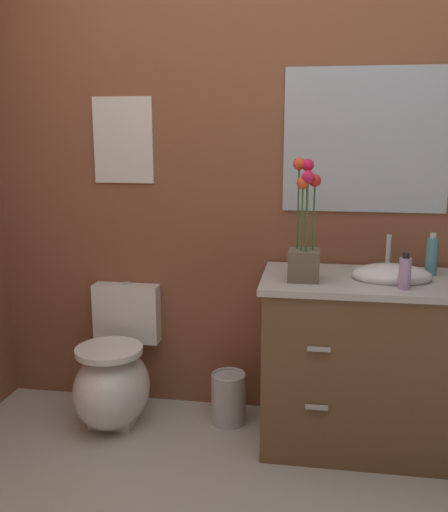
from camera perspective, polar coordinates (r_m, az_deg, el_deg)
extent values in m
cube|color=brown|center=(2.96, 8.69, 7.44)|extent=(4.63, 0.05, 2.50)
ellipsoid|color=white|center=(3.07, -11.09, -12.82)|extent=(0.38, 0.48, 0.40)
cube|color=white|center=(3.16, -10.68, -14.26)|extent=(0.22, 0.26, 0.18)
cube|color=white|center=(3.21, -9.58, -5.54)|extent=(0.36, 0.13, 0.32)
cylinder|color=white|center=(2.97, -11.39, -9.21)|extent=(0.34, 0.34, 0.03)
cylinder|color=#B7B7BC|center=(3.17, -9.68, -2.78)|extent=(0.04, 0.04, 0.02)
cube|color=brown|center=(2.85, 13.36, -10.57)|extent=(0.90, 0.52, 0.80)
cube|color=#BCB7B2|center=(2.72, 13.79, -2.47)|extent=(0.94, 0.56, 0.03)
ellipsoid|color=white|center=(2.73, 16.34, -1.83)|extent=(0.36, 0.26, 0.10)
cylinder|color=#B7B7BC|center=(2.87, 16.04, 0.29)|extent=(0.02, 0.02, 0.18)
cube|color=#B7B7BC|center=(2.53, 9.42, -9.14)|extent=(0.10, 0.02, 0.02)
cube|color=#B7B7BC|center=(2.64, 9.21, -14.66)|extent=(0.10, 0.02, 0.02)
cube|color=brown|center=(2.62, 7.95, -0.91)|extent=(0.14, 0.14, 0.14)
cylinder|color=#386B2D|center=(2.58, 8.93, 3.98)|extent=(0.01, 0.01, 0.31)
sphere|color=red|center=(2.56, 9.05, 7.44)|extent=(0.06, 0.06, 0.06)
cylinder|color=#386B2D|center=(2.59, 8.22, 4.79)|extent=(0.01, 0.01, 0.38)
sphere|color=#E01E51|center=(2.58, 8.35, 8.96)|extent=(0.06, 0.06, 0.06)
cylinder|color=#386B2D|center=(2.59, 7.39, 4.87)|extent=(0.01, 0.01, 0.38)
sphere|color=#EA4C23|center=(2.58, 7.51, 9.10)|extent=(0.06, 0.06, 0.06)
cylinder|color=#386B2D|center=(2.56, 7.77, 3.85)|extent=(0.01, 0.01, 0.30)
sphere|color=#EA4C23|center=(2.54, 7.86, 7.23)|extent=(0.06, 0.06, 0.06)
cylinder|color=#386B2D|center=(2.55, 8.27, 4.10)|extent=(0.01, 0.01, 0.33)
sphere|color=#E01E51|center=(2.53, 8.39, 7.80)|extent=(0.06, 0.06, 0.06)
cylinder|color=#B28CBF|center=(2.57, 17.56, -1.68)|extent=(0.05, 0.05, 0.14)
cylinder|color=black|center=(2.55, 17.68, 0.06)|extent=(0.03, 0.03, 0.02)
cylinder|color=teal|center=(2.86, 19.97, -0.06)|extent=(0.05, 0.05, 0.18)
cylinder|color=#B7B7BC|center=(2.84, 20.12, 1.91)|extent=(0.03, 0.03, 0.02)
cylinder|color=#B7B7BC|center=(3.07, 0.47, -14.04)|extent=(0.18, 0.18, 0.26)
torus|color=#B7B7BC|center=(3.02, 0.47, -11.73)|extent=(0.18, 0.18, 0.01)
cube|color=silver|center=(3.09, -10.02, 11.28)|extent=(0.32, 0.01, 0.44)
cube|color=#B2BCC6|center=(2.93, 13.97, 11.10)|extent=(0.80, 0.01, 0.70)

